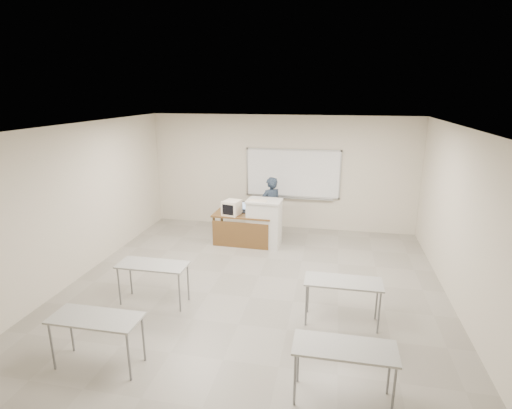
% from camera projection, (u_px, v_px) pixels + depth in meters
% --- Properties ---
extents(floor, '(7.00, 8.00, 0.01)m').
position_uv_depth(floor, '(250.00, 297.00, 7.19)').
color(floor, gray).
rests_on(floor, ground).
extents(whiteboard, '(2.48, 0.10, 1.31)m').
position_uv_depth(whiteboard, '(293.00, 174.00, 10.47)').
color(whiteboard, white).
rests_on(whiteboard, floor).
extents(student_desks, '(4.40, 2.20, 0.73)m').
position_uv_depth(student_desks, '(230.00, 301.00, 5.73)').
color(student_desks, '#ACACA7').
rests_on(student_desks, floor).
extents(instructor_desk, '(1.43, 0.72, 0.75)m').
position_uv_depth(instructor_desk, '(243.00, 223.00, 9.52)').
color(instructor_desk, brown).
rests_on(instructor_desk, floor).
extents(podium, '(0.80, 0.58, 1.13)m').
position_uv_depth(podium, '(264.00, 223.00, 9.45)').
color(podium, silver).
rests_on(podium, floor).
extents(crt_monitor, '(0.37, 0.42, 0.35)m').
position_uv_depth(crt_monitor, '(232.00, 208.00, 9.46)').
color(crt_monitor, '#EFDEC6').
rests_on(crt_monitor, instructor_desk).
extents(laptop, '(0.31, 0.28, 0.23)m').
position_uv_depth(laptop, '(241.00, 209.00, 9.72)').
color(laptop, black).
rests_on(laptop, instructor_desk).
extents(mouse, '(0.13, 0.11, 0.04)m').
position_uv_depth(mouse, '(252.00, 215.00, 9.39)').
color(mouse, silver).
rests_on(mouse, instructor_desk).
extents(keyboard, '(0.46, 0.18, 0.02)m').
position_uv_depth(keyboard, '(257.00, 201.00, 9.21)').
color(keyboard, '#EFDEC6').
rests_on(keyboard, podium).
extents(presenter, '(0.67, 0.65, 1.55)m').
position_uv_depth(presenter, '(271.00, 207.00, 9.98)').
color(presenter, black).
rests_on(presenter, floor).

